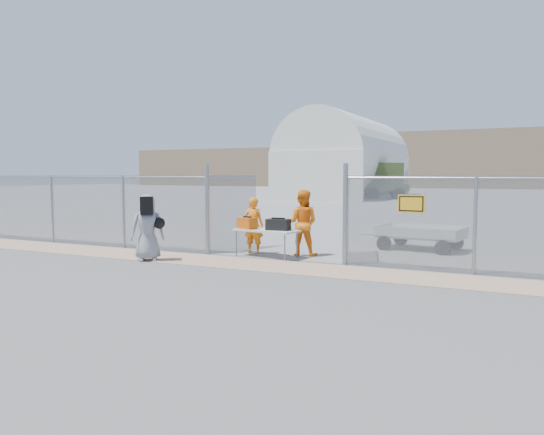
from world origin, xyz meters
The scene contains 14 objects.
ground centered at (0.00, 0.00, 0.00)m, with size 160.00×160.00×0.00m, color #535353.
tarmac_inside centered at (0.00, 42.00, 0.01)m, with size 160.00×80.00×0.01m, color gray.
dirt_strip centered at (0.00, 1.00, 0.01)m, with size 44.00×1.60×0.01m, color tan.
distant_hills centered at (5.00, 78.00, 4.50)m, with size 140.00×6.00×9.00m, color #7F684F, non-canonical shape.
chain_link_fence centered at (0.00, 2.00, 1.10)m, with size 40.00×0.20×2.20m, color gray, non-canonical shape.
quonset_hangar centered at (-10.00, 40.00, 4.00)m, with size 9.00×18.00×8.00m, color silver, non-canonical shape.
folding_table centered at (-0.27, 2.20, 0.38)m, with size 1.77×0.74×0.75m, color silver, non-canonical shape.
orange_bag centered at (-0.82, 2.16, 0.90)m, with size 0.48×0.32×0.30m, color #DC5A0D.
black_duffel centered at (0.09, 2.19, 0.90)m, with size 0.61×0.36×0.29m, color black.
security_worker_left centered at (-0.86, 2.60, 0.80)m, with size 0.58×0.38×1.60m, color orange.
security_worker_right centered at (0.51, 2.86, 0.90)m, with size 0.88×0.69×1.81m, color orange.
visitor centered at (-2.78, 0.36, 0.86)m, with size 0.85×0.55×1.73m, color gray.
utility_trailer centered at (3.23, 5.39, 0.38)m, with size 3.14×1.62×0.76m, color silver, non-canonical shape.
military_truck centered at (-6.87, 36.79, 1.62)m, with size 6.78×2.50×3.23m, color #424F26, non-canonical shape.
Camera 1 is at (6.00, -10.49, 2.24)m, focal length 35.00 mm.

